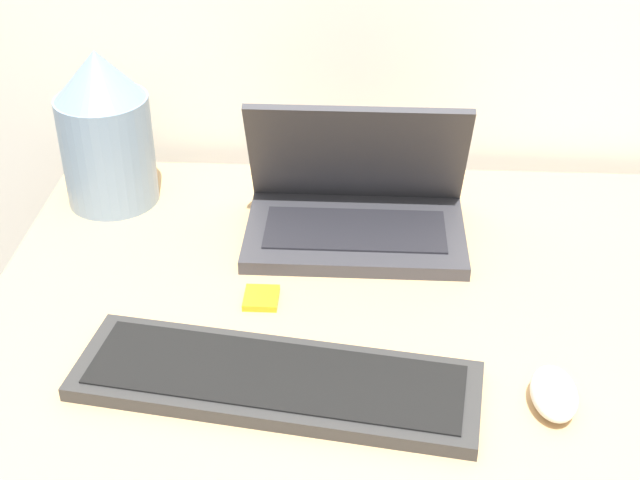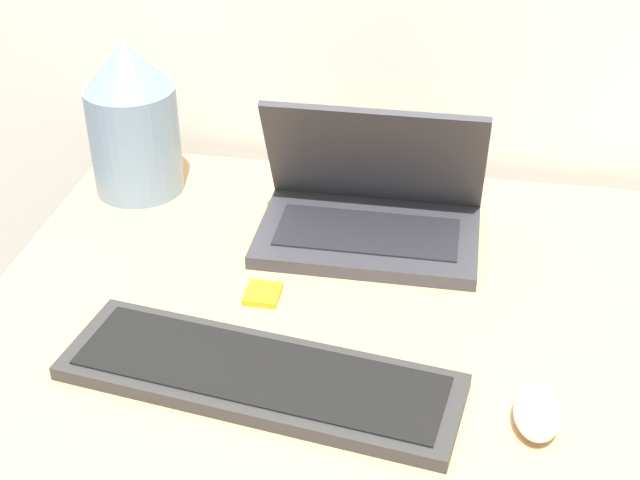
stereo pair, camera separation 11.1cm
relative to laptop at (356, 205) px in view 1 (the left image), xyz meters
name	(u,v)px [view 1 (the left image)]	position (x,y,z in m)	size (l,w,h in m)	color
desk	(385,364)	(0.05, -0.19, -0.14)	(1.06, 0.78, 0.73)	tan
laptop	(356,205)	(0.00, 0.00, 0.00)	(0.32, 0.20, 0.20)	#333338
keyboard	(276,381)	(-0.09, -0.35, -0.04)	(0.49, 0.21, 0.02)	#2D2D2D
mouse	(554,394)	(0.23, -0.36, -0.03)	(0.05, 0.09, 0.04)	silver
vase	(105,130)	(-0.38, 0.08, 0.07)	(0.14, 0.14, 0.24)	slate
mp3_player	(261,298)	(-0.12, -0.18, -0.04)	(0.05, 0.05, 0.01)	orange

